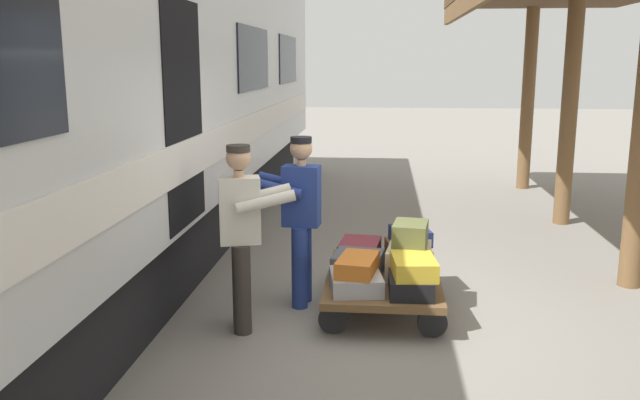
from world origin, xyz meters
name	(u,v)px	position (x,y,z in m)	size (l,w,h in m)	color
ground_plane	(405,329)	(0.00, 0.00, 0.00)	(60.00, 60.00, 0.00)	gray
train_car	(23,101)	(3.50, 0.00, 2.06)	(3.02, 18.80, 4.00)	silver
luggage_cart	(383,280)	(0.21, -0.53, 0.29)	(1.16, 1.73, 0.34)	brown
suitcase_burgundy_valise	(360,251)	(0.46, -1.01, 0.45)	(0.40, 0.56, 0.21)	maroon
suitcase_brown_leather	(407,253)	(-0.04, -1.01, 0.44)	(0.39, 0.64, 0.19)	brown
suitcase_cream_canvas	(409,261)	(-0.04, -0.53, 0.49)	(0.40, 0.61, 0.30)	beige
suitcase_black_hardshell	(410,283)	(-0.04, -0.05, 0.43)	(0.39, 0.63, 0.17)	black
suitcase_gray_aluminum	(356,282)	(0.46, -0.05, 0.42)	(0.46, 0.55, 0.16)	#9EA0A5
suitcase_slate_roller	(358,264)	(0.46, -0.53, 0.45)	(0.47, 0.48, 0.21)	#4C515B
suitcase_navy_fabric	(410,236)	(-0.07, -1.05, 0.61)	(0.37, 0.45, 0.16)	navy
suitcase_yellow_case	(414,266)	(-0.06, -0.03, 0.60)	(0.38, 0.54, 0.17)	gold
suitcase_orange_carryall	(358,265)	(0.45, -0.08, 0.58)	(0.33, 0.56, 0.15)	#CC6B23
suitcase_olive_duffel	(410,235)	(-0.04, -0.49, 0.76)	(0.32, 0.44, 0.25)	brown
porter_in_overalls	(300,215)	(1.05, -0.56, 0.93)	(0.69, 0.47, 1.70)	navy
porter_by_door	(242,231)	(1.48, 0.13, 0.93)	(0.72, 0.54, 1.70)	#332D28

